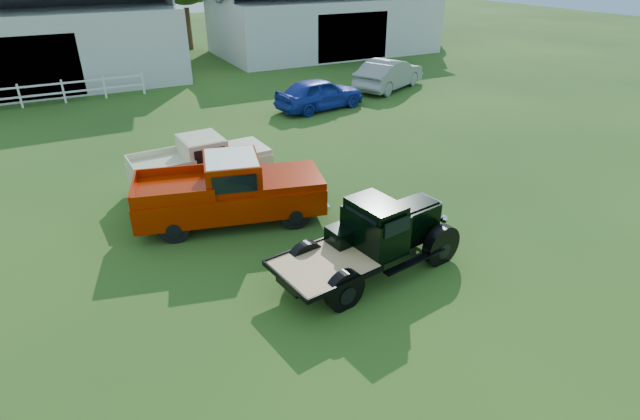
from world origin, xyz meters
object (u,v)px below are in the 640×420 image
white_pickup (201,163)px  misc_car_blue (320,94)px  red_pickup (230,190)px  misc_car_grey (389,74)px  vintage_flatbed (371,238)px

white_pickup → misc_car_blue: 10.16m
misc_car_blue → red_pickup: bearing=132.0°
red_pickup → misc_car_grey: size_ratio=1.07×
misc_car_blue → vintage_flatbed: bearing=149.3°
vintage_flatbed → red_pickup: 4.62m
red_pickup → misc_car_blue: 12.02m
white_pickup → misc_car_blue: size_ratio=1.01×
white_pickup → misc_car_grey: 15.62m
red_pickup → white_pickup: bearing=106.2°
vintage_flatbed → misc_car_grey: bearing=45.5°
red_pickup → white_pickup: size_ratio=1.18×
white_pickup → misc_car_blue: (7.81, 6.50, -0.07)m
misc_car_grey → vintage_flatbed: bearing=117.8°
vintage_flatbed → white_pickup: vintage_flatbed is taller
vintage_flatbed → red_pickup: bearing=109.4°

